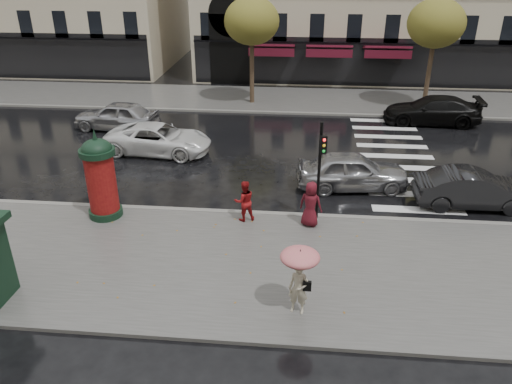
# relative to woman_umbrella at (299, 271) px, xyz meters

# --- Properties ---
(ground) EXTENTS (160.00, 160.00, 0.00)m
(ground) POSITION_rel_woman_umbrella_xyz_m (-1.37, 2.64, -1.48)
(ground) COLOR black
(ground) RESTS_ON ground
(near_sidewalk) EXTENTS (90.00, 7.00, 0.12)m
(near_sidewalk) POSITION_rel_woman_umbrella_xyz_m (-1.37, 2.14, -1.42)
(near_sidewalk) COLOR #474744
(near_sidewalk) RESTS_ON ground
(far_sidewalk) EXTENTS (90.00, 6.00, 0.12)m
(far_sidewalk) POSITION_rel_woman_umbrella_xyz_m (-1.37, 21.64, -1.42)
(far_sidewalk) COLOR #474744
(far_sidewalk) RESTS_ON ground
(near_kerb) EXTENTS (90.00, 0.25, 0.14)m
(near_kerb) POSITION_rel_woman_umbrella_xyz_m (-1.37, 5.64, -1.41)
(near_kerb) COLOR slate
(near_kerb) RESTS_ON ground
(far_kerb) EXTENTS (90.00, 0.25, 0.14)m
(far_kerb) POSITION_rel_woman_umbrella_xyz_m (-1.37, 18.64, -1.41)
(far_kerb) COLOR slate
(far_kerb) RESTS_ON ground
(zebra_crossing) EXTENTS (3.60, 11.75, 0.01)m
(zebra_crossing) POSITION_rel_woman_umbrella_xyz_m (4.63, 12.24, -1.48)
(zebra_crossing) COLOR silver
(zebra_crossing) RESTS_ON ground
(tree_far_left) EXTENTS (3.40, 3.40, 6.64)m
(tree_far_left) POSITION_rel_woman_umbrella_xyz_m (-3.37, 20.64, 3.69)
(tree_far_left) COLOR #38281C
(tree_far_left) RESTS_ON ground
(tree_far_right) EXTENTS (3.40, 3.40, 6.64)m
(tree_far_right) POSITION_rel_woman_umbrella_xyz_m (7.63, 20.64, 3.69)
(tree_far_right) COLOR #38281C
(tree_far_right) RESTS_ON ground
(woman_umbrella) EXTENTS (1.07, 1.07, 2.07)m
(woman_umbrella) POSITION_rel_woman_umbrella_xyz_m (0.00, 0.00, 0.00)
(woman_umbrella) COLOR beige
(woman_umbrella) RESTS_ON near_sidewalk
(woman_red) EXTENTS (0.92, 0.82, 1.57)m
(woman_red) POSITION_rel_woman_umbrella_xyz_m (-2.08, 5.04, -0.58)
(woman_red) COLOR maroon
(woman_red) RESTS_ON near_sidewalk
(man_burgundy) EXTENTS (0.97, 0.78, 1.71)m
(man_burgundy) POSITION_rel_woman_umbrella_xyz_m (0.34, 4.89, -0.51)
(man_burgundy) COLOR #54101A
(man_burgundy) RESTS_ON near_sidewalk
(morris_column) EXTENTS (1.28, 1.28, 3.45)m
(morris_column) POSITION_rel_woman_umbrella_xyz_m (-7.36, 4.90, 0.29)
(morris_column) COLOR black
(morris_column) RESTS_ON near_sidewalk
(traffic_light) EXTENTS (0.28, 0.37, 3.76)m
(traffic_light) POSITION_rel_woman_umbrella_xyz_m (0.62, 5.38, 0.92)
(traffic_light) COLOR black
(traffic_light) RESTS_ON near_sidewalk
(car_silver) EXTENTS (4.84, 2.34, 1.59)m
(car_silver) POSITION_rel_woman_umbrella_xyz_m (2.13, 8.44, -0.69)
(car_silver) COLOR #9D9DA1
(car_silver) RESTS_ON ground
(car_darkgrey) EXTENTS (4.54, 1.64, 1.49)m
(car_darkgrey) POSITION_rel_woman_umbrella_xyz_m (6.73, 7.20, -0.74)
(car_darkgrey) COLOR black
(car_darkgrey) RESTS_ON ground
(car_white) EXTENTS (5.42, 2.90, 1.45)m
(car_white) POSITION_rel_woman_umbrella_xyz_m (-7.12, 11.65, -0.76)
(car_white) COLOR white
(car_white) RESTS_ON ground
(car_black) EXTENTS (5.52, 2.43, 1.58)m
(car_black) POSITION_rel_woman_umbrella_xyz_m (7.41, 17.64, -0.69)
(car_black) COLOR black
(car_black) RESTS_ON ground
(car_far_silver) EXTENTS (4.90, 2.44, 1.61)m
(car_far_silver) POSITION_rel_woman_umbrella_xyz_m (-10.40, 14.87, -0.68)
(car_far_silver) COLOR #A0A0A4
(car_far_silver) RESTS_ON ground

